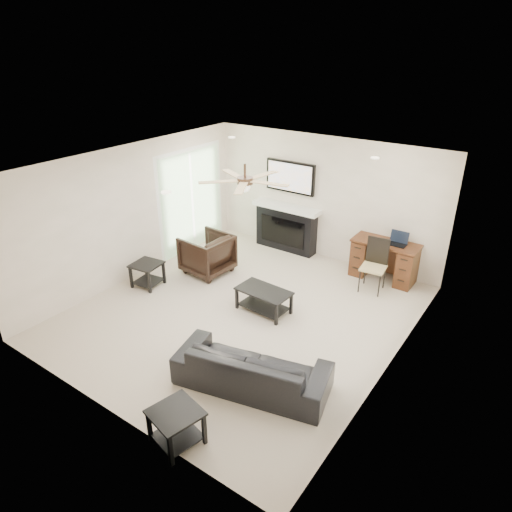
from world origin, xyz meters
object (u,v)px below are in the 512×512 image
object	(u,v)px
desk	(384,260)
sofa	(252,367)
coffee_table	(264,301)
fireplace_unit	(286,207)
armchair	(207,254)

from	to	relation	value
desk	sofa	bearing A→B (deg)	-94.56
coffee_table	desk	size ratio (longest dim) A/B	0.74
coffee_table	desk	bearing A→B (deg)	64.90
fireplace_unit	desk	distance (m)	2.31
armchair	fireplace_unit	xyz separation A→B (m)	(0.68, 1.80, 0.57)
sofa	desk	distance (m)	3.87
armchair	coffee_table	world-z (taller)	armchair
coffee_table	fireplace_unit	xyz separation A→B (m)	(-1.02, 2.35, 0.75)
sofa	armchair	distance (m)	3.38
coffee_table	sofa	bearing A→B (deg)	-57.61
sofa	fireplace_unit	world-z (taller)	fireplace_unit
desk	coffee_table	bearing A→B (deg)	-118.14
sofa	armchair	world-z (taller)	armchair
sofa	coffee_table	size ratio (longest dim) A/B	2.24
sofa	desk	world-z (taller)	desk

